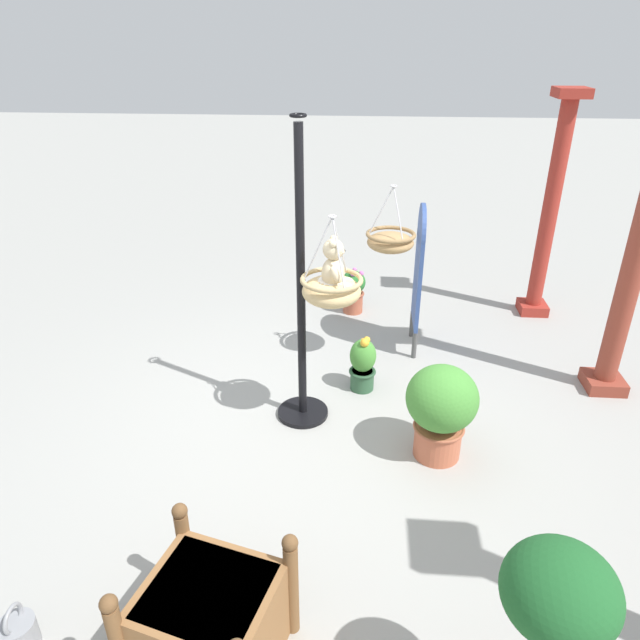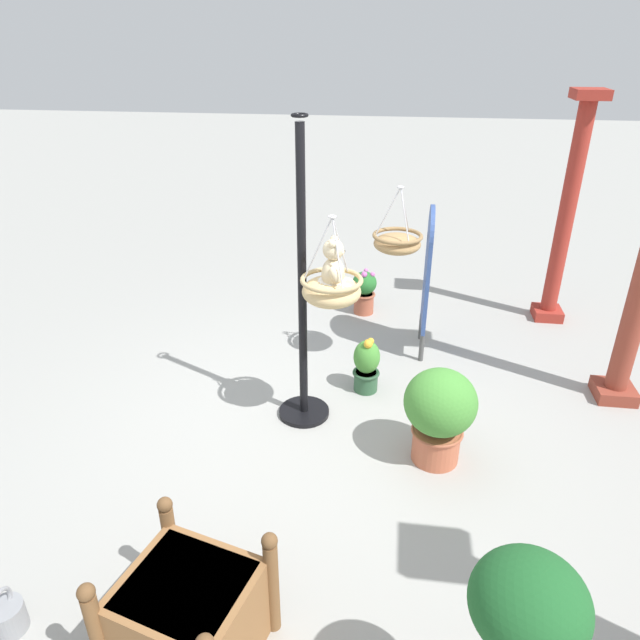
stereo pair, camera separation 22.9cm
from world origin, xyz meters
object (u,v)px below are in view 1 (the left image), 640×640
Objects in this scene: potted_plant_bushy_green at (363,364)px; display_sign_board at (419,266)px; potted_plant_fern_front at (441,407)px; wooden_planter_box at (211,622)px; potted_plant_tall_leafy at (547,638)px; potted_plant_flowering_red at (353,290)px; watering_can at (17,634)px; display_pole_central at (302,335)px; hanging_basket_with_teddy at (332,289)px; greenhouse_pillar_left at (638,249)px; teddy_bear at (335,267)px; greenhouse_pillar_far_back at (549,214)px; hanging_basket_left_high at (391,241)px.

potted_plant_bushy_green is 0.36× the size of display_sign_board.
wooden_planter_box is at bearing -37.20° from potted_plant_fern_front.
potted_plant_tall_leafy is (2.05, 0.19, 0.28)m from potted_plant_fern_front.
watering_can is at bearing -21.25° from potted_plant_flowering_red.
wooden_planter_box is 2.50× the size of watering_can.
display_sign_board is (-1.31, 1.04, 0.13)m from display_pole_central.
potted_plant_fern_front is 0.65× the size of potted_plant_tall_leafy.
hanging_basket_with_teddy is 0.79× the size of wooden_planter_box.
hanging_basket_with_teddy is 2.47m from potted_plant_flowering_red.
greenhouse_pillar_left is at bearing 125.21° from watering_can.
hanging_basket_with_teddy is at bearing -23.42° from potted_plant_bushy_green.
watering_can is at bearing -33.52° from display_sign_board.
wooden_planter_box reaches higher than potted_plant_flowering_red.
teddy_bear is 1.35m from potted_plant_fern_front.
display_sign_board is at bearing 151.55° from hanging_basket_with_teddy.
potted_plant_flowering_red reaches higher than watering_can.
hanging_basket_with_teddy is (0.15, 0.25, 0.49)m from display_pole_central.
greenhouse_pillar_left is 5.13× the size of potted_plant_bushy_green.
display_pole_central is 2.20m from potted_plant_flowering_red.
wooden_planter_box is at bearing -8.12° from potted_plant_flowering_red.
display_sign_board reaches higher than potted_plant_flowering_red.
wooden_planter_box is (4.49, -2.76, -0.92)m from greenhouse_pillar_far_back.
potted_plant_fern_front is (1.34, 0.39, -0.87)m from hanging_basket_left_high.
potted_plant_tall_leafy is (4.60, 0.93, 0.45)m from potted_plant_flowering_red.
hanging_basket_with_teddy reaches higher than hanging_basket_left_high.
display_pole_central is 7.18× the size of watering_can.
wooden_planter_box is at bearing -19.89° from display_sign_board.
teddy_bear is 0.14× the size of greenhouse_pillar_left.
potted_plant_tall_leafy is at bearing 9.82° from hanging_basket_left_high.
potted_plant_bushy_green is at bearing -25.88° from hanging_basket_left_high.
hanging_basket_left_high reaches higher than watering_can.
potted_plant_tall_leafy is (2.34, 1.04, -0.73)m from teddy_bear.
hanging_basket_left_high is (-1.04, 0.47, 0.04)m from hanging_basket_with_teddy.
display_sign_board is (-3.80, -0.27, 0.19)m from potted_plant_tall_leafy.
teddy_bear reaches higher than wooden_planter_box.
greenhouse_pillar_far_back is 2.07× the size of potted_plant_tall_leafy.
greenhouse_pillar_far_back is at bearing 136.72° from hanging_basket_with_teddy.
hanging_basket_with_teddy is 1.72× the size of teddy_bear.
potted_plant_flowering_red is at bearing 171.88° from wooden_planter_box.
greenhouse_pillar_far_back reaches higher than hanging_basket_with_teddy.
teddy_bear reaches higher than potted_plant_bushy_green.
display_pole_central is 2.30m from wooden_planter_box.
greenhouse_pillar_far_back is 2.34m from potted_plant_flowering_red.
greenhouse_pillar_left reaches higher than hanging_basket_left_high.
potted_plant_fern_front is at bearing -56.90° from greenhouse_pillar_left.
display_pole_central is 0.86m from potted_plant_bushy_green.
display_pole_central and greenhouse_pillar_far_back have the same top height.
wooden_planter_box is 3.81m from display_sign_board.
display_pole_central is 4.55× the size of potted_plant_flowering_red.
greenhouse_pillar_far_back is at bearing 139.62° from watering_can.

